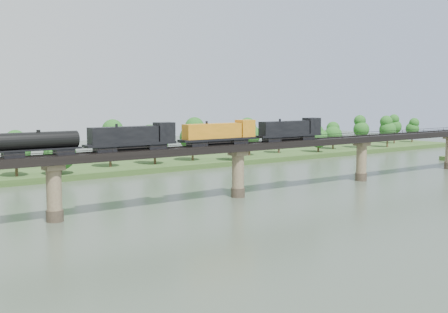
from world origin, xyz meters
TOP-DOWN VIEW (x-y plane):
  - ground at (0.00, 0.00)m, footprint 400.00×400.00m
  - far_bank at (0.00, 85.00)m, footprint 300.00×24.00m
  - bridge at (0.00, 30.00)m, footprint 236.00×30.00m
  - bridge_superstructure at (0.00, 30.00)m, footprint 220.00×4.90m
  - far_treeline at (-8.21, 80.52)m, footprint 289.06×17.54m
  - freight_train at (-11.73, 30.00)m, footprint 73.24×2.85m

SIDE VIEW (x-z plane):
  - ground at x=0.00m, z-range 0.00..0.00m
  - far_bank at x=0.00m, z-range 0.00..1.60m
  - bridge at x=0.00m, z-range -0.29..11.21m
  - far_treeline at x=-8.21m, z-range 2.03..15.63m
  - bridge_superstructure at x=0.00m, z-range 11.42..12.17m
  - freight_train at x=-11.73m, z-range 11.39..16.43m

